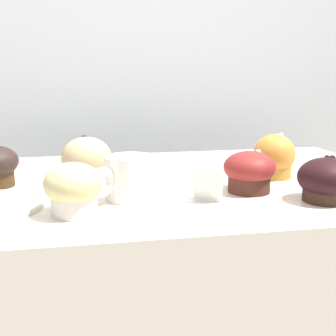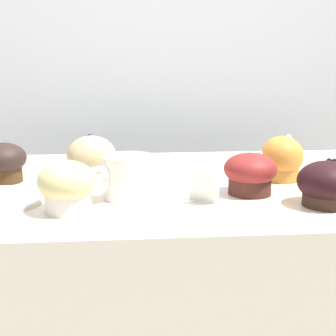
# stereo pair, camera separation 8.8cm
# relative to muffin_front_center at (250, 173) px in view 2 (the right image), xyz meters

# --- Properties ---
(wall_back) EXTENTS (3.20, 0.10, 1.80)m
(wall_back) POSITION_rel_muffin_front_center_xyz_m (-0.13, 0.71, -0.06)
(wall_back) COLOR silver
(wall_back) RESTS_ON ground
(muffin_front_center) EXTENTS (0.10, 0.10, 0.08)m
(muffin_front_center) POSITION_rel_muffin_front_center_xyz_m (0.00, 0.00, 0.00)
(muffin_front_center) COLOR #47221A
(muffin_front_center) RESTS_ON display_counter
(muffin_back_left) EXTENTS (0.09, 0.09, 0.10)m
(muffin_back_left) POSITION_rel_muffin_front_center_xyz_m (0.09, 0.10, 0.00)
(muffin_back_left) COLOR #BF8231
(muffin_back_left) RESTS_ON display_counter
(muffin_back_right) EXTENTS (0.10, 0.10, 0.08)m
(muffin_back_right) POSITION_rel_muffin_front_center_xyz_m (0.11, -0.08, -0.00)
(muffin_back_right) COLOR #3A2319
(muffin_back_right) RESTS_ON display_counter
(muffin_front_left) EXTENTS (0.09, 0.09, 0.08)m
(muffin_front_left) POSITION_rel_muffin_front_center_xyz_m (-0.48, 0.13, 0.00)
(muffin_front_left) COLOR #402A16
(muffin_front_left) RESTS_ON display_counter
(muffin_front_right) EXTENTS (0.10, 0.10, 0.10)m
(muffin_front_right) POSITION_rel_muffin_front_center_xyz_m (-0.30, 0.13, 0.00)
(muffin_front_right) COLOR silver
(muffin_front_right) RESTS_ON display_counter
(muffin_back_center) EXTENTS (0.09, 0.09, 0.09)m
(muffin_back_center) POSITION_rel_muffin_front_center_xyz_m (-0.33, -0.08, 0.00)
(muffin_back_center) COLOR silver
(muffin_back_center) RESTS_ON display_counter
(coffee_cup) EXTENTS (0.12, 0.11, 0.08)m
(coffee_cup) POSITION_rel_muffin_front_center_xyz_m (-0.23, -0.01, 0.00)
(coffee_cup) COLOR white
(coffee_cup) RESTS_ON display_counter
(price_card) EXTENTS (0.06, 0.06, 0.06)m
(price_card) POSITION_rel_muffin_front_center_xyz_m (-0.09, -0.05, -0.01)
(price_card) COLOR white
(price_card) RESTS_ON display_counter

